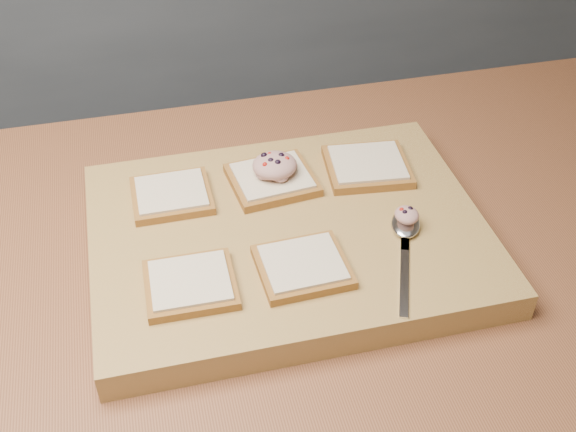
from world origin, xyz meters
name	(u,v)px	position (x,y,z in m)	size (l,w,h in m)	color
back_counter	(160,58)	(0.00, 1.43, 0.47)	(3.60, 0.62, 0.94)	slate
cutting_board	(288,237)	(0.08, -0.01, 0.92)	(0.54, 0.41, 0.04)	#A98748
bread_far_left	(172,195)	(-0.07, 0.08, 0.95)	(0.11, 0.10, 0.02)	#9C6328
bread_far_center	(272,179)	(0.08, 0.08, 0.95)	(0.13, 0.12, 0.02)	#9C6328
bread_far_right	(367,166)	(0.23, 0.08, 0.95)	(0.13, 0.12, 0.02)	#9C6328
bread_near_left	(190,284)	(-0.06, -0.10, 0.95)	(0.11, 0.10, 0.02)	#9C6328
bread_near_center	(303,266)	(0.08, -0.10, 0.95)	(0.12, 0.11, 0.02)	#9C6328
tuna_salad_dollop	(275,165)	(0.09, 0.09, 0.97)	(0.07, 0.06, 0.03)	tan
spoon	(405,231)	(0.23, -0.07, 0.95)	(0.10, 0.19, 0.01)	silver
spoon_salad	(407,215)	(0.24, -0.06, 0.97)	(0.03, 0.04, 0.02)	tan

